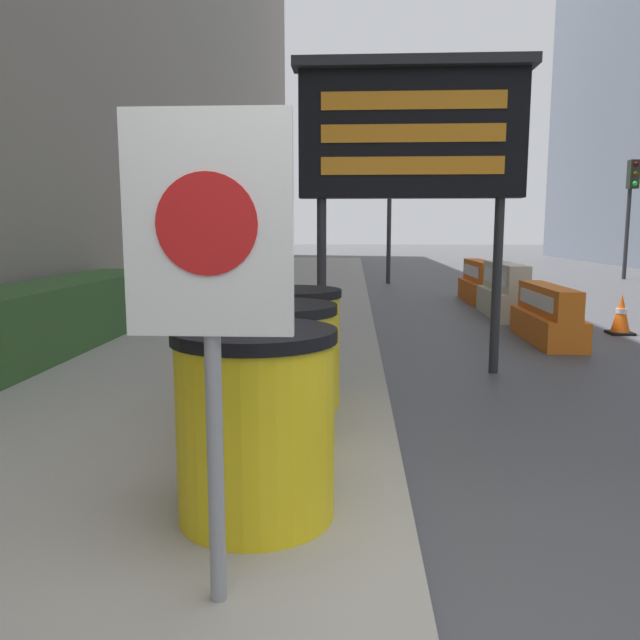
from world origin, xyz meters
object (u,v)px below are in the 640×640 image
barrel_drum_middle (275,376)px  traffic_light_far_side (631,193)px  warning_sign (209,268)px  traffic_cone_near (567,307)px  traffic_light_near_curb (390,165)px  barrel_drum_back (292,347)px  message_board (412,135)px  jersey_barrier_orange_near (547,317)px  jersey_barrier_orange_far (479,284)px  traffic_cone_mid (621,315)px  barrel_drum_foreground (256,423)px  jersey_barrier_cream (505,293)px

barrel_drum_middle → traffic_light_far_side: traffic_light_far_side is taller
warning_sign → barrel_drum_middle: bearing=89.7°
warning_sign → traffic_cone_near: warning_sign is taller
traffic_light_near_curb → barrel_drum_back: bearing=-96.4°
traffic_light_far_side → message_board: bearing=-120.9°
jersey_barrier_orange_near → traffic_light_far_side: 12.50m
barrel_drum_middle → traffic_light_far_side: 18.11m
warning_sign → jersey_barrier_orange_far: bearing=74.4°
jersey_barrier_orange_far → traffic_cone_mid: jersey_barrier_orange_far is taller
barrel_drum_back → jersey_barrier_orange_near: bearing=50.9°
jersey_barrier_orange_near → barrel_drum_back: bearing=-129.1°
warning_sign → message_board: size_ratio=0.55×
barrel_drum_foreground → barrel_drum_back: same height
barrel_drum_middle → jersey_barrier_cream: size_ratio=0.45×
barrel_drum_back → jersey_barrier_orange_far: bearing=70.0°
barrel_drum_foreground → jersey_barrier_cream: 8.77m
traffic_light_far_side → jersey_barrier_orange_near: bearing=-117.3°
barrel_drum_middle → jersey_barrier_cream: barrel_drum_middle is taller
barrel_drum_back → barrel_drum_middle: bearing=-90.3°
jersey_barrier_cream → traffic_cone_near: 1.35m
traffic_light_near_curb → warning_sign: bearing=-95.4°
barrel_drum_foreground → traffic_light_near_curb: (1.42, 14.78, 2.65)m
jersey_barrier_orange_far → traffic_cone_mid: 4.25m
barrel_drum_back → traffic_light_near_curb: traffic_light_near_curb is taller
barrel_drum_foreground → traffic_cone_mid: (4.35, 6.40, -0.33)m
barrel_drum_back → traffic_light_far_side: traffic_light_far_side is taller
traffic_light_near_curb → jersey_barrier_orange_far: bearing=-68.8°
barrel_drum_foreground → jersey_barrier_cream: (3.10, 8.20, -0.21)m
barrel_drum_foreground → jersey_barrier_orange_far: bearing=73.5°
jersey_barrier_cream → traffic_cone_mid: size_ratio=3.39×
jersey_barrier_cream → traffic_light_far_side: bearing=56.4°
barrel_drum_back → traffic_light_far_side: size_ratio=0.26×
barrel_drum_middle → warning_sign: (-0.01, -1.67, 0.78)m
traffic_cone_near → traffic_cone_mid: 0.86m
warning_sign → traffic_light_near_curb: size_ratio=0.39×
barrel_drum_back → jersey_barrier_cream: barrel_drum_back is taller
barrel_drum_foreground → warning_sign: bearing=-92.8°
barrel_drum_back → jersey_barrier_orange_near: barrel_drum_back is taller
traffic_cone_mid → barrel_drum_middle: bearing=-128.8°
traffic_cone_mid → jersey_barrier_orange_far: bearing=107.2°
traffic_cone_near → barrel_drum_foreground: bearing=-118.3°
traffic_cone_near → traffic_light_far_side: 11.07m
barrel_drum_middle → traffic_light_far_side: bearing=60.9°
jersey_barrier_orange_far → traffic_light_near_curb: (-1.68, 4.31, 2.89)m
barrel_drum_back → traffic_cone_near: (3.81, 5.14, -0.31)m
warning_sign → traffic_cone_near: size_ratio=2.74×
barrel_drum_middle → traffic_cone_mid: bearing=51.2°
traffic_cone_near → traffic_cone_mid: bearing=-48.5°
message_board → jersey_barrier_cream: bearing=64.9°
barrel_drum_middle → warning_sign: warning_sign is taller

